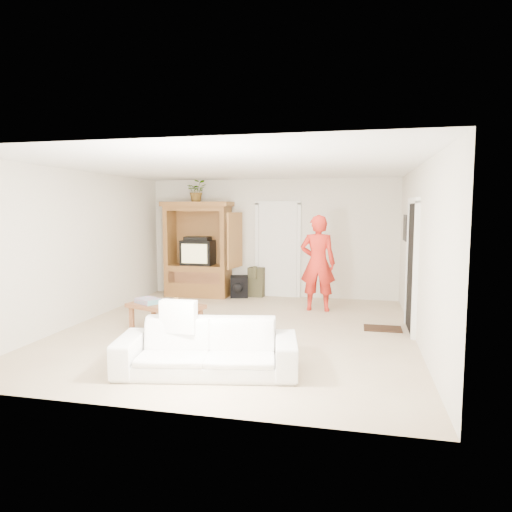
{
  "coord_description": "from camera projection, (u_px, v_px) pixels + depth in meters",
  "views": [
    {
      "loc": [
        1.87,
        -6.93,
        1.96
      ],
      "look_at": [
        0.18,
        0.6,
        1.15
      ],
      "focal_mm": 32.0,
      "sensor_mm": 36.0,
      "label": 1
    }
  ],
  "objects": [
    {
      "name": "plant",
      "position": [
        197.0,
        191.0,
        10.0
      ],
      "size": [
        0.51,
        0.48,
        0.47
      ],
      "primitive_type": "imported",
      "rotation": [
        0.0,
        0.0,
        0.3
      ],
      "color": "#4C7238",
      "rests_on": "armoire"
    },
    {
      "name": "doorway_right",
      "position": [
        412.0,
        268.0,
        7.23
      ],
      "size": [
        0.05,
        0.9,
        2.04
      ],
      "primitive_type": "cube",
      "color": "black",
      "rests_on": "floor"
    },
    {
      "name": "coffee_table",
      "position": [
        166.0,
        307.0,
        7.28
      ],
      "size": [
        1.32,
        1.0,
        0.44
      ],
      "rotation": [
        0.0,
        0.0,
        -0.35
      ],
      "color": "brown",
      "rests_on": "floor"
    },
    {
      "name": "wall_left",
      "position": [
        81.0,
        247.0,
        7.8
      ],
      "size": [
        0.0,
        6.0,
        6.0
      ],
      "primitive_type": "plane",
      "rotation": [
        1.57,
        0.0,
        1.57
      ],
      "color": "silver",
      "rests_on": "floor"
    },
    {
      "name": "sofa",
      "position": [
        207.0,
        347.0,
        5.43
      ],
      "size": [
        2.24,
        1.2,
        0.62
      ],
      "primitive_type": "imported",
      "rotation": [
        0.0,
        0.0,
        0.18
      ],
      "color": "silver",
      "rests_on": "floor"
    },
    {
      "name": "floor",
      "position": [
        237.0,
        330.0,
        7.34
      ],
      "size": [
        6.0,
        6.0,
        0.0
      ],
      "primitive_type": "plane",
      "color": "tan",
      "rests_on": "ground"
    },
    {
      "name": "backpack_black",
      "position": [
        239.0,
        287.0,
        9.99
      ],
      "size": [
        0.42,
        0.31,
        0.47
      ],
      "primitive_type": null,
      "rotation": [
        0.0,
        0.0,
        0.23
      ],
      "color": "black",
      "rests_on": "floor"
    },
    {
      "name": "wall_back",
      "position": [
        271.0,
        238.0,
        10.12
      ],
      "size": [
        5.5,
        0.0,
        5.5
      ],
      "primitive_type": "plane",
      "rotation": [
        1.57,
        0.0,
        0.0
      ],
      "color": "silver",
      "rests_on": "floor"
    },
    {
      "name": "wall_front",
      "position": [
        154.0,
        279.0,
        4.29
      ],
      "size": [
        5.5,
        0.0,
        5.5
      ],
      "primitive_type": "plane",
      "rotation": [
        -1.57,
        0.0,
        0.0
      ],
      "color": "silver",
      "rests_on": "floor"
    },
    {
      "name": "backpack_olive",
      "position": [
        256.0,
        282.0,
        10.14
      ],
      "size": [
        0.36,
        0.27,
        0.65
      ],
      "primitive_type": null,
      "rotation": [
        0.0,
        0.0,
        -0.06
      ],
      "color": "#47442B",
      "rests_on": "floor"
    },
    {
      "name": "ceiling",
      "position": [
        236.0,
        167.0,
        7.07
      ],
      "size": [
        6.0,
        6.0,
        0.0
      ],
      "primitive_type": "plane",
      "rotation": [
        3.14,
        0.0,
        0.0
      ],
      "color": "white",
      "rests_on": "floor"
    },
    {
      "name": "armoire",
      "position": [
        199.0,
        256.0,
        10.17
      ],
      "size": [
        1.82,
        1.14,
        2.1
      ],
      "color": "brown",
      "rests_on": "floor"
    },
    {
      "name": "man",
      "position": [
        318.0,
        263.0,
        8.7
      ],
      "size": [
        0.67,
        0.44,
        1.84
      ],
      "primitive_type": "imported",
      "rotation": [
        0.0,
        0.0,
        3.14
      ],
      "color": "red",
      "rests_on": "floor"
    },
    {
      "name": "candle",
      "position": [
        176.0,
        301.0,
        7.28
      ],
      "size": [
        0.08,
        0.08,
        0.1
      ],
      "primitive_type": "cylinder",
      "color": "tan",
      "rests_on": "coffee_table"
    },
    {
      "name": "wall_right",
      "position": [
        419.0,
        254.0,
        6.61
      ],
      "size": [
        0.0,
        6.0,
        6.0
      ],
      "primitive_type": "plane",
      "rotation": [
        1.57,
        0.0,
        -1.57
      ],
      "color": "silver",
      "rests_on": "floor"
    },
    {
      "name": "towel",
      "position": [
        148.0,
        301.0,
        7.33
      ],
      "size": [
        0.47,
        0.43,
        0.08
      ],
      "primitive_type": "cube",
      "rotation": [
        0.0,
        0.0,
        -0.52
      ],
      "color": "#D7477E",
      "rests_on": "coffee_table"
    },
    {
      "name": "doormat",
      "position": [
        383.0,
        328.0,
        7.42
      ],
      "size": [
        0.6,
        0.4,
        0.02
      ],
      "primitive_type": "cube",
      "color": "#382316",
      "rests_on": "floor"
    },
    {
      "name": "framed_picture",
      "position": [
        406.0,
        228.0,
        8.43
      ],
      "size": [
        0.03,
        0.6,
        0.48
      ],
      "primitive_type": "cube",
      "color": "black",
      "rests_on": "wall_right"
    },
    {
      "name": "door_back",
      "position": [
        278.0,
        251.0,
        10.08
      ],
      "size": [
        0.85,
        0.05,
        2.04
      ],
      "primitive_type": "cube",
      "color": "white",
      "rests_on": "floor"
    }
  ]
}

